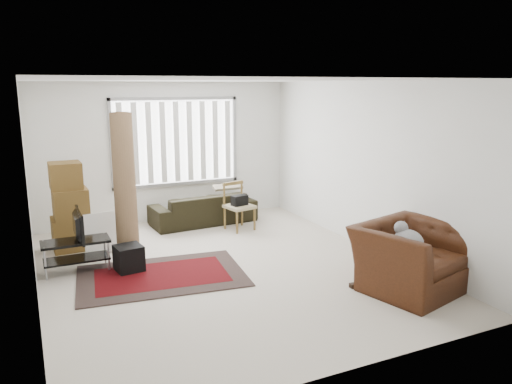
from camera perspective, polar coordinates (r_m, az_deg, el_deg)
room at (r=7.48m, az=-5.15°, el=5.36°), size 6.00×6.02×2.71m
persian_rug at (r=7.23m, az=-10.72°, el=-9.37°), size 2.44×1.77×0.02m
tv_stand at (r=7.63m, az=-19.88°, el=-6.14°), size 0.94×0.42×0.47m
tv at (r=7.53m, az=-20.07°, el=-3.63°), size 0.10×0.76×0.44m
subwoofer at (r=7.45m, az=-14.33°, el=-7.31°), size 0.41×0.41×0.37m
moving_boxes at (r=8.60m, az=-20.52°, el=-1.87°), size 0.60×0.55×1.43m
white_flatpack at (r=8.36m, az=-17.40°, el=-4.49°), size 0.53×0.28×0.65m
rolled_rug at (r=7.81m, az=-14.76°, el=0.59°), size 0.46×0.84×2.25m
sofa at (r=9.70m, az=-6.06°, el=-1.34°), size 2.06×1.00×0.77m
side_chair at (r=9.21m, az=-1.97°, el=-1.38°), size 0.56×0.56×0.87m
armchair at (r=6.85m, az=17.38°, el=-6.64°), size 1.59×1.46×0.99m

